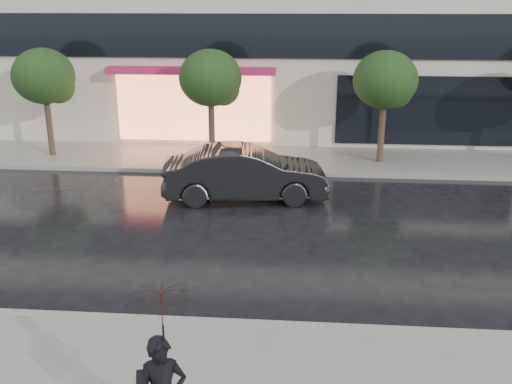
# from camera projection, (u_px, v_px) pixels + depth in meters

# --- Properties ---
(ground) EXTENTS (120.00, 120.00, 0.00)m
(ground) POSITION_uv_depth(u_px,v_px,m) (286.00, 303.00, 11.10)
(ground) COLOR black
(ground) RESTS_ON ground
(sidewalk_far) EXTENTS (60.00, 3.50, 0.12)m
(sidewalk_far) POSITION_uv_depth(u_px,v_px,m) (295.00, 159.00, 20.75)
(sidewalk_far) COLOR slate
(sidewalk_far) RESTS_ON ground
(curb_near) EXTENTS (60.00, 0.25, 0.14)m
(curb_near) POSITION_uv_depth(u_px,v_px,m) (284.00, 328.00, 10.14)
(curb_near) COLOR gray
(curb_near) RESTS_ON ground
(curb_far) EXTENTS (60.00, 0.25, 0.14)m
(curb_far) POSITION_uv_depth(u_px,v_px,m) (294.00, 173.00, 19.10)
(curb_far) COLOR gray
(curb_far) RESTS_ON ground
(tree_far_west) EXTENTS (2.20, 2.20, 3.99)m
(tree_far_west) POSITION_uv_depth(u_px,v_px,m) (46.00, 78.00, 20.31)
(tree_far_west) COLOR #33261C
(tree_far_west) RESTS_ON ground
(tree_mid_west) EXTENTS (2.20, 2.20, 3.99)m
(tree_mid_west) POSITION_uv_depth(u_px,v_px,m) (212.00, 80.00, 19.85)
(tree_mid_west) COLOR #33261C
(tree_mid_west) RESTS_ON ground
(tree_mid_east) EXTENTS (2.20, 2.20, 3.99)m
(tree_mid_east) POSITION_uv_depth(u_px,v_px,m) (387.00, 82.00, 19.39)
(tree_mid_east) COLOR #33261C
(tree_mid_east) RESTS_ON ground
(parked_car) EXTENTS (4.93, 2.24, 1.57)m
(parked_car) POSITION_uv_depth(u_px,v_px,m) (246.00, 173.00, 16.62)
(parked_car) COLOR black
(parked_car) RESTS_ON ground
(pedestrian_with_umbrella) EXTENTS (1.13, 1.15, 2.34)m
(pedestrian_with_umbrella) POSITION_uv_depth(u_px,v_px,m) (162.00, 350.00, 6.82)
(pedestrian_with_umbrella) COLOR black
(pedestrian_with_umbrella) RESTS_ON sidewalk_near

